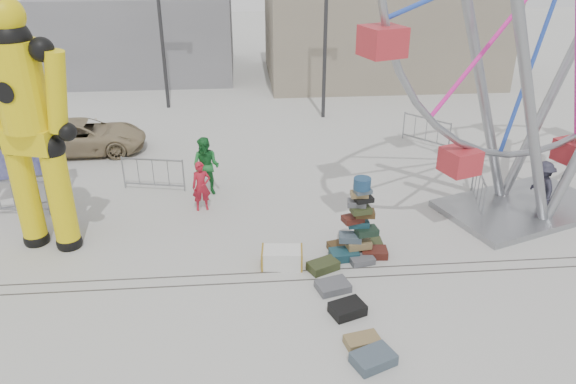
{
  "coord_description": "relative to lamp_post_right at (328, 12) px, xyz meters",
  "views": [
    {
      "loc": [
        -0.6,
        -10.68,
        7.93
      ],
      "look_at": [
        0.52,
        2.31,
        1.57
      ],
      "focal_mm": 35.0,
      "sensor_mm": 36.0,
      "label": 1
    }
  ],
  "objects": [
    {
      "name": "pedestrian_black",
      "position": [
        -8.78,
        -9.37,
        -3.55
      ],
      "size": [
        1.11,
        1.07,
        1.87
      ],
      "primitive_type": "imported",
      "rotation": [
        0.0,
        0.0,
        2.4
      ],
      "color": "black",
      "rests_on": "ground"
    },
    {
      "name": "track_line_far",
      "position": [
        -3.09,
        -12.0,
        -4.48
      ],
      "size": [
        40.0,
        0.04,
        0.01
      ],
      "primitive_type": "cube",
      "color": "#47443F",
      "rests_on": "ground"
    },
    {
      "name": "crash_test_dummy",
      "position": [
        -8.9,
        -10.16,
        -0.99
      ],
      "size": [
        2.63,
        1.18,
        6.62
      ],
      "rotation": [
        0.0,
        0.0,
        -0.29
      ],
      "color": "black",
      "rests_on": "ground"
    },
    {
      "name": "row_case_1",
      "position": [
        -1.69,
        -12.85,
        -4.39
      ],
      "size": [
        0.88,
        0.74,
        0.19
      ],
      "primitive_type": "cube",
      "rotation": [
        0.0,
        0.0,
        0.27
      ],
      "color": "#585A60",
      "rests_on": "ground"
    },
    {
      "name": "pedestrian_red",
      "position": [
        -4.97,
        -8.44,
        -3.72
      ],
      "size": [
        0.61,
        0.46,
        1.53
      ],
      "primitive_type": "imported",
      "rotation": [
        0.0,
        0.0,
        0.18
      ],
      "color": "#A41728",
      "rests_on": "ground"
    },
    {
      "name": "barricade_dummy_c",
      "position": [
        -6.6,
        -6.92,
        -3.93
      ],
      "size": [
        1.98,
        0.51,
        1.1
      ],
      "primitive_type": null,
      "rotation": [
        0.0,
        0.0,
        -0.21
      ],
      "color": "gray",
      "rests_on": "ground"
    },
    {
      "name": "steamer_trunk",
      "position": [
        -2.82,
        -11.73,
        -4.24
      ],
      "size": [
        1.08,
        0.69,
        0.48
      ],
      "primitive_type": "cube",
      "rotation": [
        0.0,
        0.0,
        -0.09
      ],
      "color": "silver",
      "rests_on": "ground"
    },
    {
      "name": "barricade_dummy_b",
      "position": [
        -10.48,
        -8.31,
        -3.93
      ],
      "size": [
        2.0,
        0.29,
        1.1
      ],
      "primitive_type": null,
      "rotation": [
        0.0,
        0.0,
        -0.1
      ],
      "color": "gray",
      "rests_on": "ground"
    },
    {
      "name": "lamp_post_right",
      "position": [
        0.0,
        0.0,
        0.0
      ],
      "size": [
        1.41,
        0.25,
        8.0
      ],
      "color": "#2D2D30",
      "rests_on": "ground"
    },
    {
      "name": "barricade_dummy_a",
      "position": [
        -10.45,
        -8.1,
        -3.93
      ],
      "size": [
        1.96,
        0.61,
        1.1
      ],
      "primitive_type": null,
      "rotation": [
        0.0,
        0.0,
        0.26
      ],
      "color": "gray",
      "rests_on": "ground"
    },
    {
      "name": "row_case_4",
      "position": [
        -1.28,
        -15.35,
        -4.36
      ],
      "size": [
        0.98,
        0.85,
        0.24
      ],
      "primitive_type": "cube",
      "rotation": [
        0.0,
        0.0,
        0.4
      ],
      "color": "#475765",
      "rests_on": "ground"
    },
    {
      "name": "pedestrian_green",
      "position": [
        -4.87,
        -7.34,
        -3.55
      ],
      "size": [
        1.1,
        0.99,
        1.87
      ],
      "primitive_type": "imported",
      "rotation": [
        0.0,
        0.0,
        -0.37
      ],
      "color": "#1B6F2E",
      "rests_on": "ground"
    },
    {
      "name": "row_case_3",
      "position": [
        -1.39,
        -14.8,
        -4.39
      ],
      "size": [
        0.79,
        0.57,
        0.19
      ],
      "primitive_type": "cube",
      "rotation": [
        0.0,
        0.0,
        0.21
      ],
      "color": "olive",
      "rests_on": "ground"
    },
    {
      "name": "ground",
      "position": [
        -3.09,
        -13.0,
        -4.48
      ],
      "size": [
        90.0,
        90.0,
        0.0
      ],
      "primitive_type": "plane",
      "color": "#9E9E99",
      "rests_on": "ground"
    },
    {
      "name": "row_case_0",
      "position": [
        -1.8,
        -11.99,
        -4.37
      ],
      "size": [
        0.88,
        0.74,
        0.23
      ],
      "primitive_type": "cube",
      "rotation": [
        0.0,
        0.0,
        0.44
      ],
      "color": "#333C1E",
      "rests_on": "ground"
    },
    {
      "name": "barricade_wheel_front",
      "position": [
        3.4,
        -8.85,
        -3.93
      ],
      "size": [
        0.56,
        1.97,
        1.1
      ],
      "primitive_type": null,
      "rotation": [
        0.0,
        0.0,
        1.34
      ],
      "color": "gray",
      "rests_on": "ground"
    },
    {
      "name": "pedestrian_grey",
      "position": [
        5.01,
        -9.52,
        -3.66
      ],
      "size": [
        0.65,
        1.09,
        1.65
      ],
      "primitive_type": "imported",
      "rotation": [
        0.0,
        0.0,
        -1.6
      ],
      "color": "#282836",
      "rests_on": "ground"
    },
    {
      "name": "suitcase_tower",
      "position": [
        -0.81,
        -11.32,
        -3.87
      ],
      "size": [
        1.54,
        1.38,
        2.2
      ],
      "rotation": [
        0.0,
        0.0,
        0.05
      ],
      "color": "#19404C",
      "rests_on": "ground"
    },
    {
      "name": "barricade_wheel_back",
      "position": [
        3.39,
        -3.7,
        -3.93
      ],
      "size": [
        1.43,
        1.54,
        1.1
      ],
      "primitive_type": null,
      "rotation": [
        0.0,
        0.0,
        -0.82
      ],
      "color": "gray",
      "rests_on": "ground"
    },
    {
      "name": "track_line_near",
      "position": [
        -3.09,
        -12.4,
        -4.48
      ],
      "size": [
        40.0,
        0.04,
        0.01
      ],
      "primitive_type": "cube",
      "color": "#47443F",
      "rests_on": "ground"
    },
    {
      "name": "row_case_2",
      "position": [
        -1.51,
        -13.77,
        -4.35
      ],
      "size": [
        0.89,
        0.77,
        0.26
      ],
      "primitive_type": "cube",
      "rotation": [
        0.0,
        0.0,
        0.36
      ],
      "color": "black",
      "rests_on": "ground"
    },
    {
      "name": "parked_suv",
      "position": [
        -9.6,
        -3.37,
        -3.86
      ],
      "size": [
        4.55,
        2.23,
        1.24
      ],
      "primitive_type": "imported",
      "rotation": [
        0.0,
        0.0,
        1.61
      ],
      "color": "#978461",
      "rests_on": "ground"
    },
    {
      "name": "building_left",
      "position": [
        -9.09,
        9.0,
        -2.28
      ],
      "size": [
        10.0,
        8.0,
        4.4
      ],
      "primitive_type": "cube",
      "color": "gray",
      "rests_on": "ground"
    },
    {
      "name": "building_right",
      "position": [
        3.91,
        7.0,
        -1.98
      ],
      "size": [
        12.0,
        8.0,
        5.0
      ],
      "primitive_type": "cube",
      "color": "gray",
      "rests_on": "ground"
    },
    {
      "name": "lamp_post_left",
      "position": [
        -7.0,
        2.0,
        0.0
      ],
      "size": [
        1.41,
        0.25,
        8.0
      ],
      "color": "#2D2D30",
      "rests_on": "ground"
    }
  ]
}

